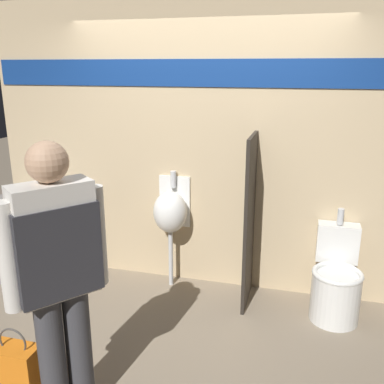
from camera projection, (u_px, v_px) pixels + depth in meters
The scene contains 10 objects.
ground_plane at pixel (187, 309), 3.83m from camera, with size 16.00×16.00×0.00m, color gray.
display_wall at pixel (204, 148), 4.00m from camera, with size 4.25×0.07×2.70m.
sink_counter at pixel (42, 238), 4.36m from camera, with size 0.93×0.62×0.83m.
sink_basin at pixel (45, 191), 4.27m from camera, with size 0.33×0.33×0.27m.
cell_phone at pixel (56, 204), 4.06m from camera, with size 0.07×0.14×0.01m.
divider_near_counter at pixel (249, 222), 3.77m from camera, with size 0.03×0.53×1.54m.
urinal_near_counter at pixel (171, 212), 4.07m from camera, with size 0.32×0.32×1.14m.
toilet at pixel (336, 284), 3.66m from camera, with size 0.42×0.59×0.91m.
person_in_vest at pixel (58, 268), 2.41m from camera, with size 0.45×0.50×1.72m.
shopping_bag at pixel (17, 377), 2.68m from camera, with size 0.30×0.16×0.57m.
Camera 1 is at (0.92, -3.25, 2.09)m, focal length 40.00 mm.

